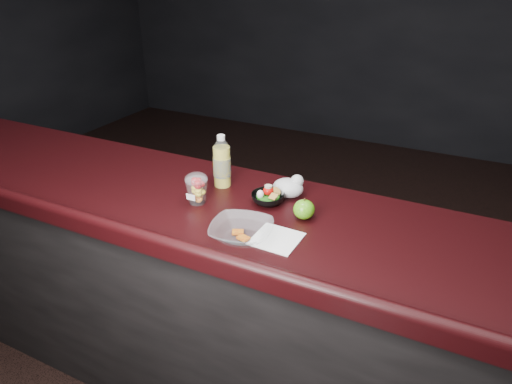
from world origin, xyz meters
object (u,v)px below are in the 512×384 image
Objects in this scene: snack_bowl at (268,197)px; lemonade_bottle at (222,165)px; green_apple at (304,209)px; takeout_bowl at (241,231)px; fruit_cup at (197,188)px.

lemonade_bottle is at bearing 165.80° from snack_bowl.
snack_bowl is (0.24, -0.06, -0.07)m from lemonade_bottle.
green_apple is 0.27m from takeout_bowl.
snack_bowl is at bearing 164.08° from green_apple.
takeout_bowl is at bearing -51.16° from lemonade_bottle.
snack_bowl is at bearing 25.55° from fruit_cup.
green_apple reaches higher than snack_bowl.
lemonade_bottle is at bearing 165.08° from green_apple.
takeout_bowl is at bearing -122.94° from green_apple.
takeout_bowl is (-0.15, -0.23, -0.01)m from green_apple.
lemonade_bottle is 1.32× the size of snack_bowl.
lemonade_bottle is 0.26m from snack_bowl.
lemonade_bottle is 1.76× the size of fruit_cup.
fruit_cup is 0.29m from snack_bowl.
lemonade_bottle is 0.89× the size of takeout_bowl.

